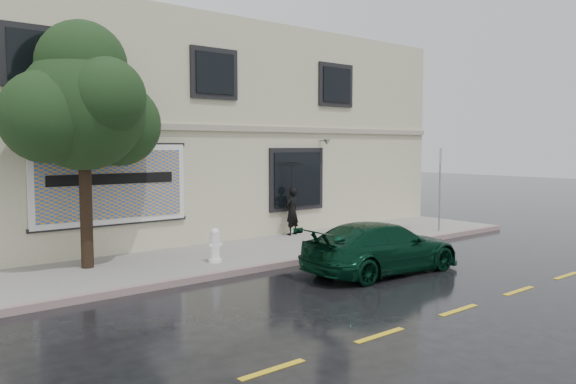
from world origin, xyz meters
TOP-DOWN VIEW (x-y plane):
  - ground at (0.00, 0.00)m, footprint 90.00×90.00m
  - sidewalk at (0.00, 3.25)m, footprint 20.00×3.50m
  - curb at (0.00, 1.50)m, footprint 20.00×0.18m
  - road_marking at (0.00, -3.50)m, footprint 19.00×0.12m
  - building at (0.00, 9.00)m, footprint 20.00×8.12m
  - billboard at (-3.20, 4.92)m, footprint 4.30×0.16m
  - car at (1.28, -0.50)m, footprint 4.37×2.14m
  - pedestrian at (2.70, 4.60)m, footprint 0.64×0.50m
  - umbrella at (2.70, 4.60)m, footprint 1.22×1.22m
  - street_tree at (-4.27, 3.91)m, footprint 2.90×2.90m
  - fire_hydrant at (-1.57, 2.50)m, footprint 0.35×0.33m
  - sign_pole at (7.11, 2.02)m, footprint 0.33×0.16m

SIDE VIEW (x-z plane):
  - ground at x=0.00m, z-range 0.00..0.00m
  - road_marking at x=0.00m, z-range 0.00..0.01m
  - sidewalk at x=0.00m, z-range 0.00..0.15m
  - curb at x=0.00m, z-range -0.01..0.15m
  - fire_hydrant at x=-1.57m, z-range 0.14..1.00m
  - car at x=1.28m, z-range 0.00..1.24m
  - pedestrian at x=2.70m, z-range 0.15..1.71m
  - sign_pole at x=7.11m, z-range 0.42..3.25m
  - billboard at x=-3.20m, z-range 0.95..3.15m
  - umbrella at x=2.70m, z-range 1.71..2.46m
  - building at x=0.00m, z-range 0.00..7.00m
  - street_tree at x=-4.27m, z-range 1.29..6.53m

